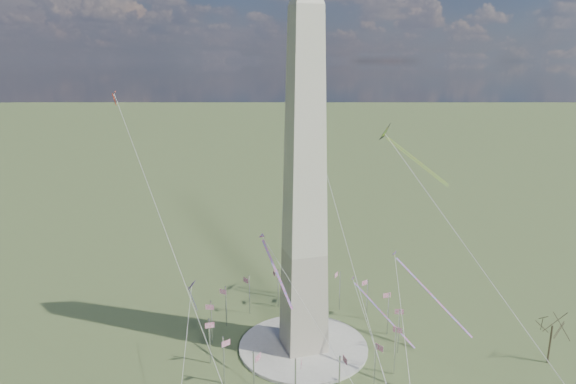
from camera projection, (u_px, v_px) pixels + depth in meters
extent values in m
plane|color=#48592C|center=(303.00, 348.00, 143.65)|extent=(2000.00, 2000.00, 0.00)
cylinder|color=#BAB9AA|center=(303.00, 347.00, 143.55)|extent=(36.00, 36.00, 0.80)
cylinder|color=silver|center=(388.00, 314.00, 149.31)|extent=(0.36, 0.36, 13.00)
cube|color=#AE173E|center=(387.00, 295.00, 149.20)|extent=(2.40, 0.08, 1.50)
cylinder|color=silver|center=(367.00, 300.00, 157.99)|extent=(0.36, 0.36, 13.00)
cube|color=#AE173E|center=(365.00, 283.00, 157.65)|extent=(2.25, 0.99, 1.50)
cylinder|color=silver|center=(340.00, 291.00, 164.24)|extent=(0.36, 0.36, 13.00)
cube|color=#AE173E|center=(336.00, 275.00, 163.52)|extent=(1.75, 1.75, 1.50)
cylinder|color=silver|center=(309.00, 287.00, 167.11)|extent=(0.36, 0.36, 13.00)
cube|color=#AE173E|center=(305.00, 272.00, 165.92)|extent=(0.99, 2.25, 1.50)
cylinder|color=silver|center=(278.00, 288.00, 166.16)|extent=(0.36, 0.36, 13.00)
cube|color=#AE173E|center=(274.00, 274.00, 164.49)|extent=(0.08, 2.40, 1.50)
cylinder|color=silver|center=(249.00, 295.00, 161.55)|extent=(0.36, 0.36, 13.00)
cube|color=#AE173E|center=(246.00, 280.00, 159.44)|extent=(0.99, 2.25, 1.50)
cylinder|color=silver|center=(226.00, 306.00, 153.96)|extent=(0.36, 0.36, 13.00)
cube|color=#AE173E|center=(223.00, 292.00, 151.54)|extent=(1.75, 1.75, 1.50)
cylinder|color=silver|center=(212.00, 322.00, 144.56)|extent=(0.36, 0.36, 13.00)
cube|color=#AE173E|center=(210.00, 307.00, 141.99)|extent=(2.25, 0.99, 1.50)
cylinder|color=silver|center=(210.00, 341.00, 134.78)|extent=(0.36, 0.36, 13.00)
cube|color=#AE173E|center=(210.00, 325.00, 132.26)|extent=(2.40, 0.08, 1.50)
cylinder|color=silver|center=(224.00, 360.00, 126.10)|extent=(0.36, 0.36, 13.00)
cube|color=#AE173E|center=(226.00, 343.00, 123.81)|extent=(2.25, 0.99, 1.50)
cylinder|color=silver|center=(254.00, 376.00, 119.85)|extent=(0.36, 0.36, 13.00)
cube|color=#AE173E|center=(258.00, 357.00, 117.94)|extent=(1.75, 1.75, 1.50)
cylinder|color=silver|center=(295.00, 384.00, 116.98)|extent=(0.36, 0.36, 13.00)
cube|color=#AE173E|center=(301.00, 364.00, 115.54)|extent=(0.99, 2.25, 1.50)
cylinder|color=silver|center=(339.00, 381.00, 117.92)|extent=(0.36, 0.36, 13.00)
cube|color=#AE173E|center=(345.00, 360.00, 116.97)|extent=(0.08, 2.40, 1.50)
cylinder|color=silver|center=(375.00, 369.00, 122.54)|extent=(0.36, 0.36, 13.00)
cube|color=#AE173E|center=(379.00, 347.00, 122.02)|extent=(0.99, 2.25, 1.50)
cylinder|color=silver|center=(395.00, 351.00, 130.12)|extent=(0.36, 0.36, 13.00)
cube|color=#AE173E|center=(398.00, 330.00, 129.92)|extent=(1.75, 1.75, 1.50)
cylinder|color=silver|center=(399.00, 332.00, 139.53)|extent=(0.36, 0.36, 13.00)
cube|color=#AE173E|center=(399.00, 312.00, 139.47)|extent=(2.25, 0.99, 1.50)
cylinder|color=#493F2C|center=(550.00, 344.00, 135.33)|extent=(0.47, 0.47, 10.84)
cube|color=yellow|center=(418.00, 161.00, 151.89)|extent=(14.46, 12.24, 12.98)
cube|color=yellow|center=(417.00, 162.00, 149.78)|extent=(14.46, 12.24, 12.98)
cube|color=#3D176A|center=(192.00, 285.00, 135.25)|extent=(2.29, 3.17, 2.38)
cube|color=#FB273D|center=(193.00, 299.00, 136.23)|extent=(2.52, 2.10, 8.23)
cube|color=#FB273D|center=(433.00, 296.00, 123.11)|extent=(10.39, 19.35, 13.45)
cube|color=#FB273D|center=(277.00, 273.00, 130.95)|extent=(3.20, 18.69, 11.77)
cube|color=#FB273D|center=(386.00, 317.00, 148.52)|extent=(12.00, 20.10, 14.34)
cube|color=#F33C1C|center=(114.00, 93.00, 140.44)|extent=(1.26, 1.88, 1.47)
cube|color=#F33C1C|center=(114.00, 99.00, 140.84)|extent=(0.92, 1.18, 3.36)
cube|color=silver|center=(292.00, 51.00, 169.41)|extent=(1.66, 2.35, 1.78)
cube|color=silver|center=(292.00, 57.00, 169.90)|extent=(1.26, 1.26, 4.09)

